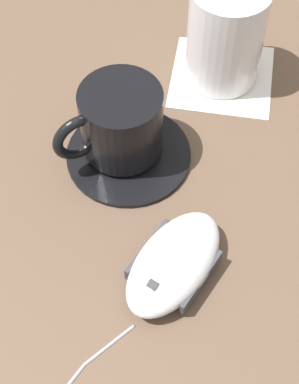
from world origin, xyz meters
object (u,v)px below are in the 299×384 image
Objects in this scene: computer_mouse at (174,263)px; drinking_glass at (226,34)px; saucer at (128,152)px; coffee_cup at (119,122)px.

computer_mouse is 0.25m from drinking_glass.
saucer is at bearing -45.65° from drinking_glass.
coffee_cup is 0.82× the size of computer_mouse.
coffee_cup is 0.15m from computer_mouse.
saucer is 1.13× the size of drinking_glass.
coffee_cup reaches higher than computer_mouse.
computer_mouse is (0.14, 0.04, -0.03)m from coffee_cup.
saucer is 0.16m from drinking_glass.
computer_mouse is at bearing -17.27° from drinking_glass.
computer_mouse reaches higher than saucer.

